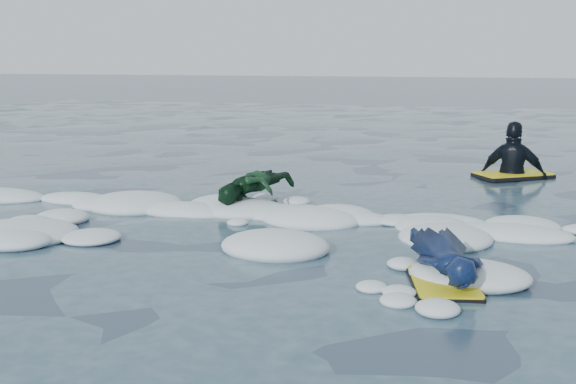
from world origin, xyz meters
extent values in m
plane|color=#18263A|center=(0.00, 0.00, 0.00)|extent=(120.00, 120.00, 0.00)
cube|color=black|center=(2.59, -0.56, 0.03)|extent=(0.72, 1.04, 0.05)
cube|color=yellow|center=(2.59, -0.56, 0.07)|extent=(0.70, 1.01, 0.02)
imported|color=#0B1E50|center=(2.59, -0.31, 0.20)|extent=(0.89, 1.50, 0.34)
cube|color=black|center=(0.15, 1.72, 0.03)|extent=(0.78, 0.93, 0.04)
cube|color=yellow|center=(0.15, 1.72, 0.06)|extent=(0.76, 0.90, 0.01)
cube|color=#1652AA|center=(0.15, 1.72, 0.07)|extent=(0.50, 0.75, 0.00)
imported|color=#103E1B|center=(0.15, 1.92, 0.26)|extent=(0.95, 1.34, 0.46)
cube|color=black|center=(3.27, 5.24, 0.04)|extent=(1.31, 1.17, 0.06)
cube|color=yellow|center=(3.27, 5.24, 0.08)|extent=(1.28, 1.14, 0.02)
imported|color=black|center=(3.27, 5.24, 0.02)|extent=(1.07, 0.56, 1.73)
camera|label=1|loc=(2.91, -6.37, 1.88)|focal=45.00mm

